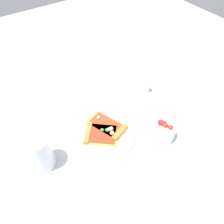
% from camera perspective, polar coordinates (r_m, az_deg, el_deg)
% --- Properties ---
extents(ground_plane, '(2.40, 2.40, 0.00)m').
position_cam_1_polar(ground_plane, '(0.93, -2.79, -3.13)').
color(ground_plane, silver).
rests_on(ground_plane, ground).
extents(plate, '(0.27, 0.27, 0.01)m').
position_cam_1_polar(plate, '(0.90, -2.36, -4.76)').
color(plate, white).
rests_on(plate, ground_plane).
extents(pizza_slice_near, '(0.16, 0.16, 0.02)m').
position_cam_1_polar(pizza_slice_near, '(0.88, -3.10, -5.49)').
color(pizza_slice_near, gold).
rests_on(pizza_slice_near, plate).
extents(pizza_slice_far, '(0.17, 0.13, 0.02)m').
position_cam_1_polar(pizza_slice_far, '(0.90, -0.84, -3.67)').
color(pizza_slice_far, gold).
rests_on(pizza_slice_far, plate).
extents(salad_bowl, '(0.11, 0.11, 0.08)m').
position_cam_1_polar(salad_bowl, '(0.89, 12.24, -4.32)').
color(salad_bowl, white).
rests_on(salad_bowl, ground_plane).
extents(soda_glass, '(0.08, 0.08, 0.14)m').
position_cam_1_polar(soda_glass, '(0.81, -17.39, -9.77)').
color(soda_glass, silver).
rests_on(soda_glass, ground_plane).
extents(paper_napkin, '(0.19, 0.17, 0.00)m').
position_cam_1_polar(paper_napkin, '(1.13, -3.56, 7.84)').
color(paper_napkin, silver).
rests_on(paper_napkin, ground_plane).
extents(pepper_shaker, '(0.03, 0.03, 0.07)m').
position_cam_1_polar(pepper_shaker, '(1.06, 8.60, 6.62)').
color(pepper_shaker, silver).
rests_on(pepper_shaker, ground_plane).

